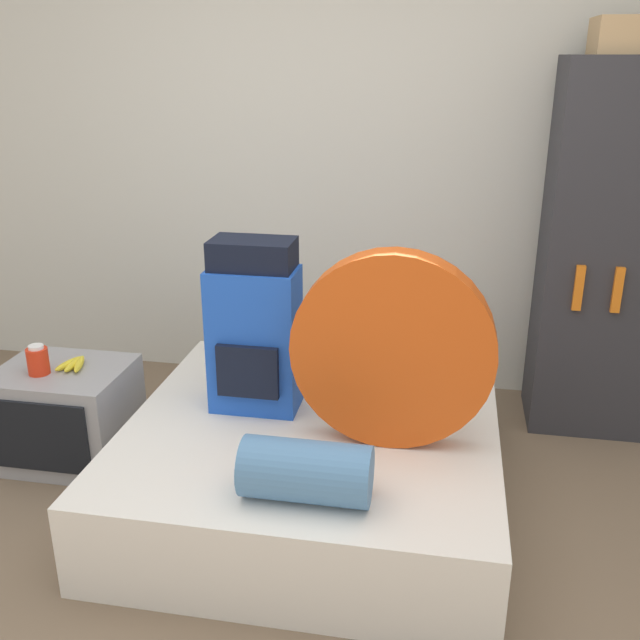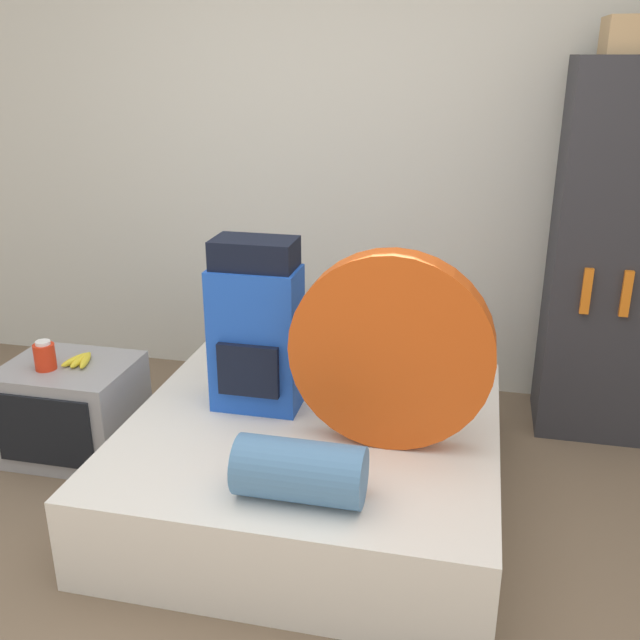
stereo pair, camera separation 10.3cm
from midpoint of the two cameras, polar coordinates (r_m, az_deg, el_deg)
The scene contains 10 objects.
ground_plane at distance 2.58m, azimuth -4.88°, elevation -23.70°, with size 16.00×16.00×0.00m, color brown.
wall_back at distance 3.90m, azimuth 3.89°, elevation 13.14°, with size 8.00×0.05×2.60m.
bed at distance 3.07m, azimuth 0.40°, elevation -11.14°, with size 1.51×1.52×0.37m.
backpack at distance 2.97m, azimuth -4.15°, elevation -0.68°, with size 0.37×0.25×0.73m.
tent_bag at distance 2.68m, azimuth 6.81°, elevation -2.51°, with size 0.77×0.12×0.77m.
sleeping_roll at distance 2.45m, azimuth -0.39°, elevation -11.98°, with size 0.44×0.21×0.21m.
television at distance 3.55m, azimuth -18.39°, elevation -6.81°, with size 0.58×0.48×0.46m.
canister at distance 3.42m, azimuth -20.36°, elevation -2.72°, with size 0.09×0.09×0.14m.
banana_bunch at distance 3.45m, azimuth -17.79°, elevation -3.07°, with size 0.13×0.17×0.03m.
bookshelf at distance 3.70m, azimuth 23.73°, elevation 4.68°, with size 0.64×0.46×1.79m.
Camera 2 is at (0.65, -1.74, 1.79)m, focal length 40.00 mm.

